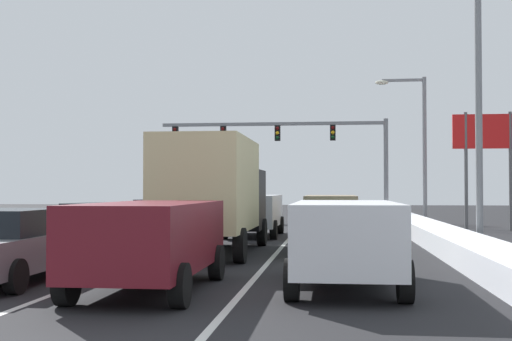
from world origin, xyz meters
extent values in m
plane|color=black|center=(0.00, 13.95, 0.00)|extent=(120.00, 120.00, 0.00)
cube|color=silver|center=(1.70, 17.44, 0.00)|extent=(0.14, 38.37, 0.01)
cube|color=silver|center=(-1.70, 17.44, 0.00)|extent=(0.14, 38.37, 0.01)
cube|color=white|center=(7.00, 17.44, 0.31)|extent=(1.40, 38.37, 0.62)
cube|color=white|center=(-7.00, 17.44, 0.25)|extent=(1.33, 38.37, 0.49)
cube|color=silver|center=(3.63, 7.10, 1.04)|extent=(1.95, 4.90, 1.25)
cube|color=black|center=(3.63, 4.69, 1.32)|extent=(1.56, 0.06, 0.55)
cube|color=red|center=(2.85, 4.70, 0.94)|extent=(0.20, 0.08, 0.28)
cube|color=red|center=(4.41, 4.70, 0.94)|extent=(0.20, 0.08, 0.28)
cylinder|color=black|center=(2.68, 8.80, 0.37)|extent=(0.25, 0.74, 0.74)
cylinder|color=black|center=(4.59, 8.80, 0.37)|extent=(0.25, 0.74, 0.74)
cylinder|color=black|center=(2.68, 5.40, 0.37)|extent=(0.25, 0.74, 0.74)
cylinder|color=black|center=(4.59, 5.40, 0.37)|extent=(0.25, 0.74, 0.74)
cube|color=#1E5633|center=(3.20, 14.07, 0.63)|extent=(1.82, 4.50, 0.70)
cube|color=black|center=(3.20, 13.92, 1.23)|extent=(1.64, 2.20, 0.55)
cube|color=red|center=(2.51, 11.87, 0.75)|extent=(0.24, 0.08, 0.14)
cube|color=red|center=(3.89, 11.87, 0.75)|extent=(0.24, 0.08, 0.14)
cylinder|color=black|center=(2.31, 15.62, 0.33)|extent=(0.22, 0.66, 0.66)
cylinder|color=black|center=(4.09, 15.62, 0.33)|extent=(0.22, 0.66, 0.66)
cylinder|color=black|center=(2.31, 12.52, 0.33)|extent=(0.22, 0.66, 0.66)
cylinder|color=black|center=(4.09, 12.52, 0.33)|extent=(0.22, 0.66, 0.66)
cube|color=#937F60|center=(3.31, 20.24, 1.04)|extent=(1.95, 4.90, 1.25)
cube|color=black|center=(3.31, 17.83, 1.32)|extent=(1.56, 0.06, 0.55)
cube|color=red|center=(2.53, 17.84, 0.94)|extent=(0.20, 0.08, 0.28)
cube|color=red|center=(4.09, 17.84, 0.94)|extent=(0.20, 0.08, 0.28)
cylinder|color=black|center=(2.35, 21.94, 0.37)|extent=(0.25, 0.74, 0.74)
cylinder|color=black|center=(4.26, 21.94, 0.37)|extent=(0.25, 0.74, 0.74)
cylinder|color=black|center=(2.35, 18.54, 0.37)|extent=(0.25, 0.74, 0.74)
cylinder|color=black|center=(4.26, 18.54, 0.37)|extent=(0.25, 0.74, 0.74)
cube|color=maroon|center=(-0.03, 6.20, 1.04)|extent=(1.95, 4.90, 1.25)
cube|color=black|center=(-0.03, 3.79, 1.32)|extent=(1.56, 0.06, 0.55)
cube|color=red|center=(-0.81, 3.80, 0.94)|extent=(0.20, 0.08, 0.28)
cube|color=red|center=(0.75, 3.80, 0.94)|extent=(0.20, 0.08, 0.28)
cylinder|color=black|center=(-0.98, 7.90, 0.37)|extent=(0.25, 0.74, 0.74)
cylinder|color=black|center=(0.93, 7.90, 0.37)|extent=(0.25, 0.74, 0.74)
cylinder|color=black|center=(-0.98, 4.50, 0.37)|extent=(0.25, 0.74, 0.74)
cylinder|color=black|center=(0.93, 4.50, 0.37)|extent=(0.25, 0.74, 0.74)
cube|color=black|center=(-0.14, 16.16, 1.56)|extent=(2.35, 2.20, 2.00)
cube|color=#D1C18C|center=(-0.14, 12.56, 2.06)|extent=(2.35, 5.00, 2.60)
cylinder|color=black|center=(-1.26, 16.46, 0.46)|extent=(0.28, 0.92, 0.92)
cylinder|color=black|center=(0.99, 16.46, 0.46)|extent=(0.28, 0.92, 0.92)
cylinder|color=black|center=(-1.26, 11.06, 0.46)|extent=(0.28, 0.92, 0.92)
cylinder|color=black|center=(0.99, 11.06, 0.46)|extent=(0.28, 0.92, 0.92)
cube|color=#B7BABF|center=(0.18, 20.95, 1.04)|extent=(1.95, 4.90, 1.25)
cube|color=black|center=(0.18, 18.54, 1.32)|extent=(1.56, 0.06, 0.55)
cube|color=red|center=(-0.60, 18.55, 0.94)|extent=(0.20, 0.08, 0.28)
cube|color=red|center=(0.96, 18.55, 0.94)|extent=(0.20, 0.08, 0.28)
cylinder|color=black|center=(-0.77, 22.65, 0.37)|extent=(0.25, 0.74, 0.74)
cylinder|color=black|center=(1.14, 22.65, 0.37)|extent=(0.25, 0.74, 0.74)
cylinder|color=black|center=(-0.77, 19.25, 0.37)|extent=(0.25, 0.74, 0.74)
cylinder|color=black|center=(1.14, 19.25, 0.37)|extent=(0.25, 0.74, 0.74)
cube|color=slate|center=(-3.26, 7.08, 0.63)|extent=(1.82, 4.50, 0.70)
cube|color=black|center=(-3.26, 6.93, 1.23)|extent=(1.64, 2.20, 0.55)
cylinder|color=black|center=(-4.15, 8.63, 0.33)|extent=(0.22, 0.66, 0.66)
cylinder|color=black|center=(-2.37, 8.63, 0.33)|extent=(0.22, 0.66, 0.66)
cylinder|color=black|center=(-2.37, 5.53, 0.33)|extent=(0.22, 0.66, 0.66)
cube|color=#38383D|center=(-3.61, 13.50, 0.63)|extent=(1.82, 4.50, 0.70)
cube|color=black|center=(-3.61, 13.35, 1.23)|extent=(1.64, 2.20, 0.55)
cube|color=red|center=(-4.30, 11.30, 0.75)|extent=(0.24, 0.08, 0.14)
cube|color=red|center=(-2.92, 11.30, 0.75)|extent=(0.24, 0.08, 0.14)
cylinder|color=black|center=(-4.50, 15.05, 0.33)|extent=(0.22, 0.66, 0.66)
cylinder|color=black|center=(-2.72, 15.05, 0.33)|extent=(0.22, 0.66, 0.66)
cylinder|color=black|center=(-4.50, 11.95, 0.33)|extent=(0.22, 0.66, 0.66)
cylinder|color=black|center=(-2.72, 11.95, 0.33)|extent=(0.22, 0.66, 0.66)
cube|color=navy|center=(-3.50, 20.29, 0.63)|extent=(1.82, 4.50, 0.70)
cube|color=black|center=(-3.50, 20.14, 1.23)|extent=(1.64, 2.20, 0.55)
cube|color=red|center=(-4.19, 18.09, 0.75)|extent=(0.24, 0.08, 0.14)
cube|color=red|center=(-2.81, 18.09, 0.75)|extent=(0.24, 0.08, 0.14)
cylinder|color=black|center=(-4.39, 21.84, 0.33)|extent=(0.22, 0.66, 0.66)
cylinder|color=black|center=(-2.61, 21.84, 0.33)|extent=(0.22, 0.66, 0.66)
cylinder|color=black|center=(-4.39, 18.74, 0.33)|extent=(0.22, 0.66, 0.66)
cylinder|color=black|center=(-2.61, 18.74, 0.33)|extent=(0.22, 0.66, 0.66)
cylinder|color=slate|center=(6.60, 34.88, 3.10)|extent=(0.28, 0.28, 6.20)
cube|color=slate|center=(-0.33, 34.88, 5.95)|extent=(13.86, 0.20, 0.20)
cube|color=black|center=(3.40, 34.88, 5.38)|extent=(0.34, 0.34, 0.95)
sphere|color=#4C0A0A|center=(3.40, 34.69, 5.66)|extent=(0.22, 0.22, 0.22)
sphere|color=#F2AD14|center=(3.40, 34.69, 5.38)|extent=(0.22, 0.22, 0.22)
sphere|color=#0C3819|center=(3.40, 34.69, 5.09)|extent=(0.22, 0.22, 0.22)
cube|color=black|center=(0.00, 34.88, 5.38)|extent=(0.34, 0.34, 0.95)
sphere|color=#4C0A0A|center=(0.00, 34.69, 5.66)|extent=(0.22, 0.22, 0.22)
sphere|color=#F2AD14|center=(0.00, 34.69, 5.38)|extent=(0.22, 0.22, 0.22)
sphere|color=#0C3819|center=(0.00, 34.69, 5.09)|extent=(0.22, 0.22, 0.22)
cube|color=black|center=(-3.40, 34.88, 5.38)|extent=(0.34, 0.34, 0.95)
sphere|color=#4C0A0A|center=(-3.40, 34.69, 5.66)|extent=(0.22, 0.22, 0.22)
sphere|color=#F2AD14|center=(-3.40, 34.69, 5.38)|extent=(0.22, 0.22, 0.22)
sphere|color=#0C3819|center=(-3.40, 34.69, 5.09)|extent=(0.22, 0.22, 0.22)
cube|color=black|center=(-6.46, 34.88, 5.38)|extent=(0.34, 0.34, 0.95)
sphere|color=#4C0A0A|center=(-6.46, 34.69, 5.66)|extent=(0.22, 0.22, 0.22)
sphere|color=#F2AD14|center=(-6.46, 34.69, 5.38)|extent=(0.22, 0.22, 0.22)
sphere|color=#0C3819|center=(-6.46, 34.69, 5.09)|extent=(0.22, 0.22, 0.22)
cylinder|color=gray|center=(8.01, 15.70, 4.38)|extent=(0.22, 0.22, 8.76)
cylinder|color=gray|center=(8.20, 29.65, 3.92)|extent=(0.22, 0.22, 7.83)
cube|color=gray|center=(7.10, 29.65, 7.68)|extent=(2.20, 0.14, 0.14)
ellipsoid|color=#EAE5C6|center=(6.00, 29.65, 7.58)|extent=(0.70, 0.36, 0.24)
cylinder|color=#59595B|center=(9.55, 25.76, 2.75)|extent=(0.16, 0.16, 5.50)
cylinder|color=#59595B|center=(11.55, 25.76, 2.75)|extent=(0.16, 0.16, 5.50)
cube|color=red|center=(10.55, 25.76, 4.60)|extent=(3.20, 0.12, 1.60)
camera|label=1|loc=(3.38, -6.07, 1.93)|focal=46.72mm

